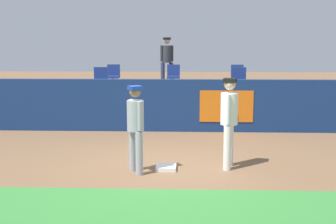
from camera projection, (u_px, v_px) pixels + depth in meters
name	position (u px, v px, depth m)	size (l,w,h in m)	color
ground_plane	(161.00, 168.00, 8.55)	(60.00, 60.00, 0.00)	brown
grass_foreground_strip	(151.00, 223.00, 5.91)	(18.00, 2.80, 0.01)	#388438
first_base	(166.00, 167.00, 8.44)	(0.40, 0.40, 0.08)	white
player_fielder_home	(229.00, 117.00, 8.41)	(0.44, 0.54, 1.81)	white
player_runner_visitor	(135.00, 123.00, 8.07)	(0.44, 0.44, 1.69)	#9EA3AD
field_wall	(168.00, 105.00, 12.07)	(18.00, 0.26, 1.49)	navy
bleacher_platform	(171.00, 103.00, 14.65)	(18.00, 4.80, 0.91)	#59595E
seat_front_right	(239.00, 79.00, 13.31)	(0.46, 0.44, 0.84)	#4C4C51
seat_back_center	(173.00, 75.00, 15.16)	(0.46, 0.44, 0.84)	#4C4C51
seat_back_right	(237.00, 75.00, 15.08)	(0.44, 0.44, 0.84)	#4C4C51
seat_back_left	(113.00, 75.00, 15.24)	(0.46, 0.44, 0.84)	#4C4C51
seat_front_left	(100.00, 79.00, 13.47)	(0.44, 0.44, 0.84)	#4C4C51
spectator_hooded	(167.00, 58.00, 15.68)	(0.49, 0.43, 1.81)	#33384C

